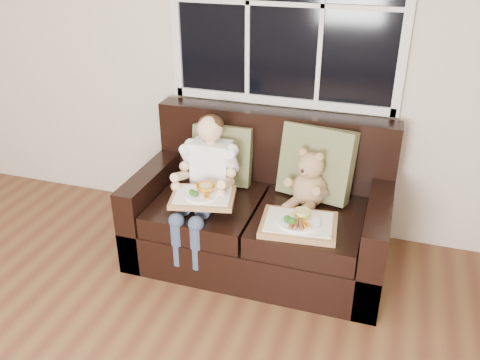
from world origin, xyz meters
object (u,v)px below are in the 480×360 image
(teddy_bear, at_px, (310,183))
(tray_left, at_px, (203,196))
(tray_right, at_px, (299,223))
(loveseat, at_px, (262,216))
(child, at_px, (206,173))

(teddy_bear, xyz_separation_m, tray_left, (-0.62, -0.32, -0.04))
(teddy_bear, relative_size, tray_right, 0.82)
(tray_left, distance_m, tray_right, 0.63)
(loveseat, xyz_separation_m, tray_right, (0.31, -0.30, 0.17))
(loveseat, relative_size, child, 1.97)
(teddy_bear, bearing_deg, tray_left, -133.76)
(child, relative_size, teddy_bear, 2.13)
(child, bearing_deg, loveseat, 18.49)
(tray_left, bearing_deg, tray_right, -12.04)
(loveseat, xyz_separation_m, tray_left, (-0.31, -0.30, 0.27))
(loveseat, distance_m, teddy_bear, 0.44)
(child, relative_size, tray_left, 1.89)
(loveseat, bearing_deg, child, -161.51)
(teddy_bear, bearing_deg, loveseat, -158.32)
(tray_right, bearing_deg, child, 159.42)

